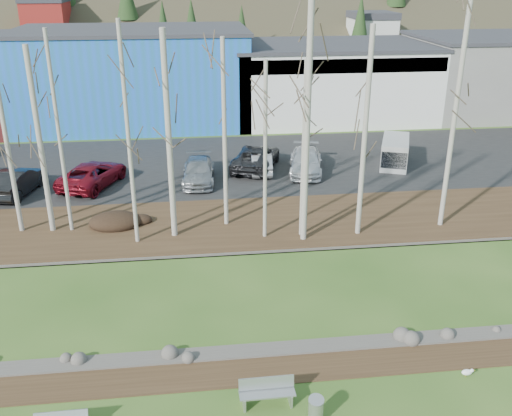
{
  "coord_description": "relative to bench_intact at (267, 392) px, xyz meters",
  "views": [
    {
      "loc": [
        -1.32,
        -14.06,
        12.93
      ],
      "look_at": [
        1.69,
        10.79,
        2.5
      ],
      "focal_mm": 40.0,
      "sensor_mm": 36.0,
      "label": 1
    }
  ],
  "objects": [
    {
      "name": "birch_4",
      "position": [
        -3.09,
        12.91,
        4.91
      ],
      "size": [
        0.29,
        0.29,
        10.42
      ],
      "color": "#BDB7AA",
      "rests_on": "far_bank"
    },
    {
      "name": "birch_0",
      "position": [
        -11.18,
        14.44,
        4.44
      ],
      "size": [
        0.24,
        0.24,
        9.47
      ],
      "color": "#BDB7AA",
      "rests_on": "far_bank"
    },
    {
      "name": "far_bank_rocks",
      "position": [
        -0.78,
        10.92,
        -0.45
      ],
      "size": [
        80.0,
        0.8,
        0.46
      ],
      "primitive_type": null,
      "color": "#47423D",
      "rests_on": "ground"
    },
    {
      "name": "birch_6",
      "position": [
        3.49,
        12.19,
        4.21
      ],
      "size": [
        0.19,
        0.19,
        9.01
      ],
      "color": "#BDB7AA",
      "rests_on": "far_bank"
    },
    {
      "name": "car_2",
      "position": [
        -8.33,
        21.02,
        0.46
      ],
      "size": [
        4.47,
        6.13,
        1.55
      ],
      "primitive_type": "imported",
      "rotation": [
        0.0,
        0.0,
        2.76
      ],
      "color": "maroon",
      "rests_on": "parking_lot"
    },
    {
      "name": "birch_2",
      "position": [
        -9.55,
        14.32,
        4.5
      ],
      "size": [
        0.28,
        0.28,
        9.61
      ],
      "color": "#BDB7AA",
      "rests_on": "far_bank"
    },
    {
      "name": "building_blue",
      "position": [
        -6.78,
        38.62,
        3.7
      ],
      "size": [
        20.4,
        12.24,
        8.3
      ],
      "color": "#1F67AA",
      "rests_on": "ground"
    },
    {
      "name": "dirt_strip",
      "position": [
        -0.78,
        1.72,
        -0.44
      ],
      "size": [
        80.0,
        1.8,
        0.03
      ],
      "primitive_type": "cube",
      "color": "#382616",
      "rests_on": "ground"
    },
    {
      "name": "van_white",
      "position": [
        12.29,
        22.77,
        0.63
      ],
      "size": [
        3.22,
        4.64,
        1.88
      ],
      "rotation": [
        0.0,
        0.0,
        -0.37
      ],
      "color": "silver",
      "rests_on": "parking_lot"
    },
    {
      "name": "car_4",
      "position": [
        2.72,
        22.41,
        0.34
      ],
      "size": [
        1.71,
        4.06,
        1.3
      ],
      "primitive_type": "imported",
      "rotation": [
        0.0,
        0.0,
        3.06
      ],
      "color": "#A6A5A7",
      "rests_on": "parking_lot"
    },
    {
      "name": "car_5",
      "position": [
        2.45,
        23.26,
        0.49
      ],
      "size": [
        4.34,
        6.32,
        1.61
      ],
      "primitive_type": "imported",
      "rotation": [
        0.0,
        0.0,
        2.82
      ],
      "color": "#28272A",
      "rests_on": "parking_lot"
    },
    {
      "name": "birch_8",
      "position": [
        6.51,
        12.0,
        4.98
      ],
      "size": [
        0.26,
        0.26,
        10.56
      ],
      "color": "#BDB7AA",
      "rests_on": "far_bank"
    },
    {
      "name": "litter_bin",
      "position": [
        1.39,
        -0.97,
        -0.05
      ],
      "size": [
        0.5,
        0.5,
        0.81
      ],
      "primitive_type": "cylinder",
      "rotation": [
        0.0,
        0.0,
        -0.08
      ],
      "color": "#B5B7BA",
      "rests_on": "ground"
    },
    {
      "name": "birch_3",
      "position": [
        -4.97,
        12.38,
        5.13
      ],
      "size": [
        0.2,
        0.2,
        10.87
      ],
      "color": "#BDB7AA",
      "rests_on": "far_bank"
    },
    {
      "name": "birch_9",
      "position": [
        11.29,
        12.51,
        6.22
      ],
      "size": [
        0.25,
        0.25,
        13.04
      ],
      "color": "#BDB7AA",
      "rests_on": "far_bank"
    },
    {
      "name": "river",
      "position": [
        -0.78,
        6.82,
        -0.45
      ],
      "size": [
        80.0,
        8.0,
        0.9
      ],
      "primitive_type": null,
      "color": "#14222F",
      "rests_on": "ground"
    },
    {
      "name": "near_bank_rocks",
      "position": [
        -0.78,
        2.72,
        -0.45
      ],
      "size": [
        80.0,
        0.8,
        0.5
      ],
      "primitive_type": null,
      "color": "#47423D",
      "rests_on": "ground"
    },
    {
      "name": "birch_5",
      "position": [
        -0.28,
        14.04,
        4.64
      ],
      "size": [
        0.23,
        0.23,
        9.88
      ],
      "color": "#BDB7AA",
      "rests_on": "far_bank"
    },
    {
      "name": "building_white",
      "position": [
        11.22,
        38.6,
        2.96
      ],
      "size": [
        18.36,
        12.24,
        6.8
      ],
      "color": "white",
      "rests_on": "ground"
    },
    {
      "name": "dirt_mound",
      "position": [
        -6.29,
        14.47,
        -0.02
      ],
      "size": [
        2.83,
        2.0,
        0.55
      ],
      "primitive_type": "ellipsoid",
      "color": "black",
      "rests_on": "far_bank"
    },
    {
      "name": "birch_7",
      "position": [
        3.52,
        11.66,
        5.51
      ],
      "size": [
        0.3,
        0.3,
        11.63
      ],
      "color": "#BDB7AA",
      "rests_on": "far_bank"
    },
    {
      "name": "building_grey",
      "position": [
        27.22,
        38.62,
        3.2
      ],
      "size": [
        14.28,
        12.24,
        7.3
      ],
      "color": "slate",
      "rests_on": "ground"
    },
    {
      "name": "far_bank",
      "position": [
        -0.78,
        14.12,
        -0.38
      ],
      "size": [
        80.0,
        7.0,
        0.15
      ],
      "primitive_type": "cube",
      "color": "#382616",
      "rests_on": "ground"
    },
    {
      "name": "car_1",
      "position": [
        -12.76,
        20.12,
        0.49
      ],
      "size": [
        2.74,
        5.12,
        1.6
      ],
      "primitive_type": "imported",
      "rotation": [
        0.0,
        0.0,
        2.92
      ],
      "color": "black",
      "rests_on": "parking_lot"
    },
    {
      "name": "car_3",
      "position": [
        -1.6,
        20.97,
        0.41
      ],
      "size": [
        2.28,
        5.07,
        1.44
      ],
      "primitive_type": "imported",
      "rotation": [
        0.0,
        0.0,
        -0.05
      ],
      "color": "gray",
      "rests_on": "parking_lot"
    },
    {
      "name": "parking_lot",
      "position": [
        -0.78,
        24.62,
        -0.38
      ],
      "size": [
        80.0,
        14.0,
        0.14
      ],
      "primitive_type": "cube",
      "color": "black",
      "rests_on": "ground"
    },
    {
      "name": "birch_10",
      "position": [
        1.58,
        12.19,
        4.21
      ],
      "size": [
        0.19,
        0.19,
        9.01
      ],
      "color": "#BDB7AA",
      "rests_on": "far_bank"
    },
    {
      "name": "ground",
      "position": [
        -0.78,
        -0.38,
        -0.45
      ],
      "size": [
        200.0,
        200.0,
        0.0
      ],
      "primitive_type": "plane",
      "color": "#2D5019",
      "rests_on": "ground"
    },
    {
      "name": "bench_intact",
      "position": [
        0.0,
        0.0,
        0.0
      ],
      "size": [
        1.81,
        0.57,
        0.9
      ],
      "rotation": [
        0.0,
        0.0,
        0.01
      ],
      "color": "#B5B7BA",
      "rests_on": "ground"
    },
    {
      "name": "seagull",
      "position": [
        7.03,
        0.48,
        -0.27
      ],
      "size": [
        0.45,
        0.21,
        0.33
      ],
      "rotation": [
        0.0,
        0.0,
        -0.28
      ],
      "color": "gold",
      "rests_on": "ground"
    },
    {
      "name": "birch_1",
      "position": [
        -8.55,
        14.23,
        4.87
      ],
      "size": [
        0.2,
        0.2,
        10.35
      ],
      "color": "#BDB7AA",
      "rests_on": "far_bank"
    },
    {
      "name": "car_6",
      "position": [
        5.75,
        22.06,
        0.45
      ],
      "size": [
        3.14,
        5.57,
        1.52
      ],
      "primitive_type": "imported",
      "rotation": [
        0.0,
        0.0,
        -0.2
      ],
      "color": "silver",
      "rests_on": "parking_lot"
    }
  ]
}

